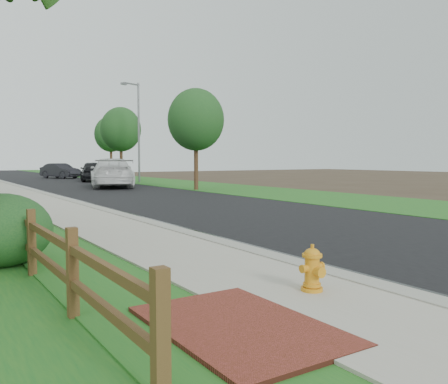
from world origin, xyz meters
TOP-DOWN VIEW (x-y plane):
  - ground at (0.00, 0.00)m, footprint 120.00×120.00m
  - road at (4.60, 35.00)m, footprint 8.00×90.00m
  - curb at (0.40, 35.00)m, footprint 0.40×90.00m
  - wet_gutter at (0.75, 35.00)m, footprint 0.50×90.00m
  - verge_far at (11.50, 35.00)m, footprint 6.00×90.00m
  - brick_patch at (-2.20, -1.00)m, footprint 1.60×2.40m
  - ranch_fence at (-3.60, 6.40)m, footprint 0.12×16.92m
  - fire_hydrant at (-0.62, -0.45)m, footprint 0.41×0.33m
  - white_suv at (5.65, 25.36)m, footprint 4.39×7.02m
  - dark_car_mid at (7.20, 34.32)m, footprint 3.19×5.35m
  - dark_car_far at (6.37, 41.98)m, footprint 3.21×4.66m
  - streetlight at (9.63, 30.49)m, footprint 1.77×0.77m
  - shrub_a at (-3.90, 3.88)m, footprint 2.15×2.15m
  - tree_near_right at (9.00, 19.87)m, footprint 3.40×3.40m
  - tree_mid_right at (10.04, 35.29)m, footprint 3.57×3.57m
  - tree_far_right at (12.95, 46.22)m, footprint 3.59×3.59m

SIDE VIEW (x-z plane):
  - ground at x=0.00m, z-range 0.00..0.00m
  - road at x=4.60m, z-range 0.00..0.02m
  - verge_far at x=11.50m, z-range 0.00..0.04m
  - wet_gutter at x=0.75m, z-range 0.02..0.02m
  - brick_patch at x=-2.20m, z-range 0.00..0.11m
  - curb at x=0.40m, z-range 0.00..0.12m
  - fire_hydrant at x=-0.62m, z-range 0.07..0.71m
  - ranch_fence at x=-3.60m, z-range 0.07..1.17m
  - shrub_a at x=-3.90m, z-range 0.00..1.30m
  - dark_car_far at x=6.37m, z-range 0.02..1.47m
  - dark_car_mid at x=7.20m, z-range 0.02..1.73m
  - white_suv at x=5.65m, z-range 0.02..1.92m
  - tree_near_right at x=9.00m, z-range 1.18..7.30m
  - streetlight at x=9.63m, z-range 0.53..8.45m
  - tree_mid_right at x=10.04m, z-range 1.26..7.73m
  - tree_far_right at x=12.95m, z-range 1.32..7.94m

